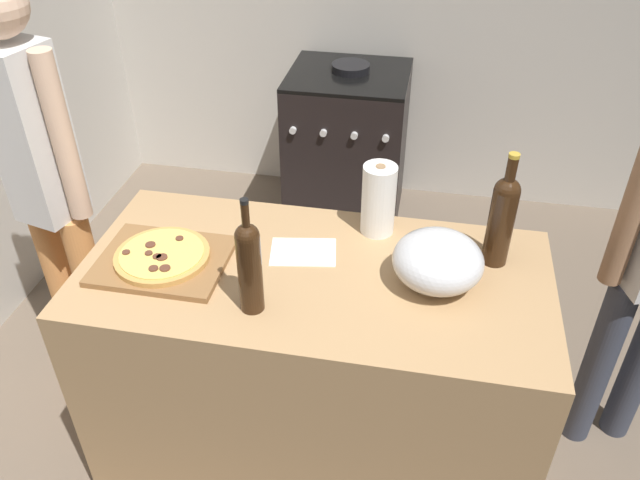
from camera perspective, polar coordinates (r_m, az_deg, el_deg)
ground_plane at (r=3.11m, az=1.39°, el=-8.40°), size 3.84×3.41×0.02m
counter at (r=2.28m, az=-0.48°, el=-11.99°), size 1.47×0.71×0.93m
cutting_board at (r=2.05m, az=-13.95°, el=-1.82°), size 0.40×0.32×0.02m
pizza at (r=2.04m, az=-14.04°, el=-1.36°), size 0.30×0.30×0.03m
mixing_bowl at (r=1.90m, az=10.58°, el=-1.88°), size 0.27×0.27×0.17m
paper_towel_roll at (r=2.08m, az=5.30°, el=3.64°), size 0.11×0.11×0.25m
wine_bottle_dark at (r=1.75m, az=-6.39°, el=-2.17°), size 0.07×0.07×0.37m
wine_bottle_green at (r=1.99m, az=16.08°, el=2.03°), size 0.08×0.08×0.38m
recipe_sheet at (r=2.04m, az=-1.52°, el=-1.08°), size 0.23×0.18×0.00m
stove at (r=3.70m, az=2.44°, el=8.36°), size 0.65×0.62×0.94m
person_in_stripes at (r=2.51m, az=-23.46°, el=4.79°), size 0.35×0.24×1.72m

